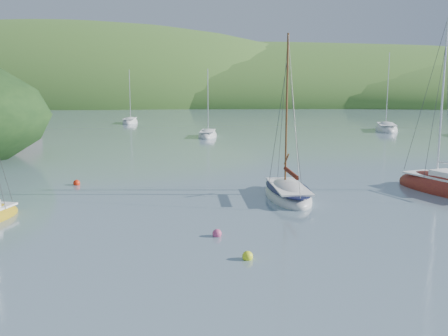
{
  "coord_description": "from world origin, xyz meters",
  "views": [
    {
      "loc": [
        -1.33,
        -20.38,
        6.62
      ],
      "look_at": [
        -1.01,
        8.0,
        1.86
      ],
      "focal_mm": 40.0,
      "sensor_mm": 36.0,
      "label": 1
    }
  ],
  "objects_px": {
    "daysailer_white": "(288,194)",
    "sloop_red": "(448,189)",
    "distant_sloop_c": "(130,122)",
    "distant_sloop_b": "(386,129)",
    "distant_sloop_a": "(208,136)"
  },
  "relations": [
    {
      "from": "distant_sloop_a",
      "to": "distant_sloop_b",
      "type": "relative_size",
      "value": 0.77
    },
    {
      "from": "daysailer_white",
      "to": "distant_sloop_c",
      "type": "bearing_deg",
      "value": 104.54
    },
    {
      "from": "sloop_red",
      "to": "distant_sloop_b",
      "type": "distance_m",
      "value": 43.07
    },
    {
      "from": "daysailer_white",
      "to": "sloop_red",
      "type": "distance_m",
      "value": 10.17
    },
    {
      "from": "daysailer_white",
      "to": "distant_sloop_b",
      "type": "xyz_separation_m",
      "value": [
        20.25,
        43.03,
        -0.03
      ]
    },
    {
      "from": "sloop_red",
      "to": "distant_sloop_b",
      "type": "xyz_separation_m",
      "value": [
        10.14,
        41.86,
        -0.02
      ]
    },
    {
      "from": "distant_sloop_b",
      "to": "distant_sloop_c",
      "type": "xyz_separation_m",
      "value": [
        -39.69,
        14.88,
        -0.03
      ]
    },
    {
      "from": "daysailer_white",
      "to": "sloop_red",
      "type": "xyz_separation_m",
      "value": [
        10.11,
        1.17,
        -0.01
      ]
    },
    {
      "from": "sloop_red",
      "to": "distant_sloop_c",
      "type": "relative_size",
      "value": 1.16
    },
    {
      "from": "distant_sloop_b",
      "to": "distant_sloop_a",
      "type": "bearing_deg",
      "value": -149.71
    },
    {
      "from": "daysailer_white",
      "to": "distant_sloop_b",
      "type": "distance_m",
      "value": 47.56
    },
    {
      "from": "distant_sloop_a",
      "to": "distant_sloop_c",
      "type": "distance_m",
      "value": 26.97
    },
    {
      "from": "distant_sloop_a",
      "to": "distant_sloop_c",
      "type": "relative_size",
      "value": 0.94
    },
    {
      "from": "daysailer_white",
      "to": "distant_sloop_c",
      "type": "xyz_separation_m",
      "value": [
        -19.45,
        57.91,
        -0.06
      ]
    },
    {
      "from": "daysailer_white",
      "to": "sloop_red",
      "type": "height_order",
      "value": "sloop_red"
    }
  ]
}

